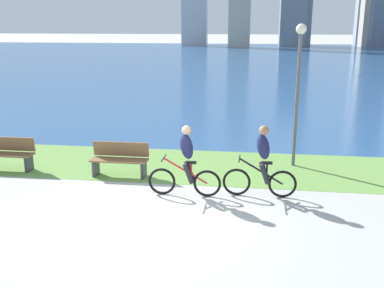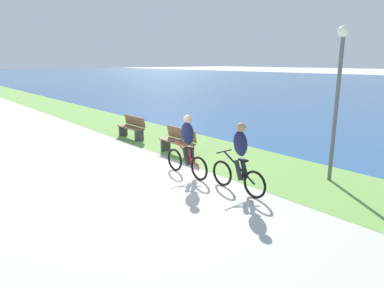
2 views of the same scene
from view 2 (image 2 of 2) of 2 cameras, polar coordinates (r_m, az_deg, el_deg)
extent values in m
plane|color=#B2AFA8|center=(9.27, -9.96, -5.98)|extent=(300.00, 300.00, 0.00)
cube|color=#6B9947|center=(11.42, 6.12, -2.10)|extent=(120.00, 3.15, 0.01)
torus|color=black|center=(9.86, -2.87, -2.63)|extent=(0.65, 0.06, 0.65)
torus|color=black|center=(9.06, 1.19, -4.08)|extent=(0.65, 0.06, 0.65)
cylinder|color=red|center=(9.35, -0.84, -1.68)|extent=(1.04, 0.04, 0.61)
cylinder|color=red|center=(9.27, -0.31, -2.15)|extent=(0.04, 0.04, 0.47)
cube|color=black|center=(9.20, -0.31, -0.60)|extent=(0.24, 0.10, 0.05)
cylinder|color=black|center=(9.68, -2.74, 0.58)|extent=(0.03, 0.52, 0.03)
ellipsoid|color=#1E234C|center=(9.20, -0.74, 1.82)|extent=(0.40, 0.36, 0.65)
sphere|color=#D8AD84|center=(9.13, -0.75, 4.16)|extent=(0.22, 0.22, 0.22)
cylinder|color=#26262D|center=(9.24, -1.00, -2.08)|extent=(0.27, 0.11, 0.49)
cylinder|color=#26262D|center=(9.36, -0.05, -1.87)|extent=(0.27, 0.11, 0.49)
torus|color=black|center=(8.71, 5.02, -4.84)|extent=(0.66, 0.06, 0.66)
torus|color=black|center=(8.04, 10.33, -6.61)|extent=(0.66, 0.06, 0.66)
cylinder|color=black|center=(8.26, 7.75, -3.84)|extent=(1.03, 0.04, 0.62)
cylinder|color=black|center=(8.19, 8.43, -4.38)|extent=(0.04, 0.04, 0.48)
cube|color=black|center=(8.11, 8.49, -2.64)|extent=(0.24, 0.10, 0.05)
cylinder|color=black|center=(8.51, 5.34, -1.22)|extent=(0.03, 0.52, 0.03)
ellipsoid|color=#1E234C|center=(8.09, 8.03, 0.10)|extent=(0.40, 0.36, 0.65)
sphere|color=#A57A59|center=(8.01, 8.12, 2.75)|extent=(0.22, 0.22, 0.22)
cylinder|color=#26262D|center=(8.15, 7.68, -4.32)|extent=(0.27, 0.11, 0.49)
cylinder|color=#26262D|center=(8.29, 8.63, -4.03)|extent=(0.27, 0.11, 0.49)
cube|color=brown|center=(14.23, -10.13, 2.73)|extent=(1.50, 0.45, 0.04)
cube|color=brown|center=(14.28, -9.49, 3.81)|extent=(1.50, 0.11, 0.40)
cube|color=#38383D|center=(13.72, -8.74, 1.43)|extent=(0.08, 0.37, 0.45)
cube|color=#38383D|center=(14.83, -11.34, 2.23)|extent=(0.08, 0.37, 0.45)
cube|color=brown|center=(11.52, -2.55, 0.40)|extent=(1.50, 0.45, 0.04)
cube|color=brown|center=(11.58, -1.80, 1.74)|extent=(1.50, 0.11, 0.40)
cube|color=#38383D|center=(11.08, -0.51, -1.32)|extent=(0.08, 0.37, 0.45)
cube|color=#38383D|center=(12.09, -4.40, -0.10)|extent=(0.08, 0.37, 0.45)
cylinder|color=#595960|center=(9.49, 22.71, 5.02)|extent=(0.10, 0.10, 3.66)
sphere|color=white|center=(9.44, 23.82, 16.68)|extent=(0.28, 0.28, 0.28)
camera|label=1|loc=(6.95, -78.05, 10.20)|focal=41.97mm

